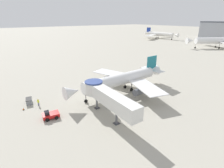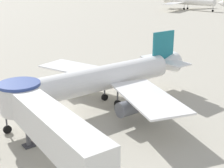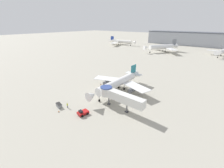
{
  "view_description": "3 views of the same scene",
  "coord_description": "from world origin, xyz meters",
  "px_view_note": "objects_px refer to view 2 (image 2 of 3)",
  "views": [
    {
      "loc": [
        38.07,
        -25.42,
        19.83
      ],
      "look_at": [
        2.06,
        1.61,
        2.71
      ],
      "focal_mm": 28.0,
      "sensor_mm": 36.0,
      "label": 1
    },
    {
      "loc": [
        34.06,
        -16.54,
        15.87
      ],
      "look_at": [
        7.73,
        3.44,
        4.74
      ],
      "focal_mm": 50.0,
      "sensor_mm": 36.0,
      "label": 2
    },
    {
      "loc": [
        36.74,
        -42.13,
        26.68
      ],
      "look_at": [
        4.6,
        -1.69,
        5.57
      ],
      "focal_mm": 24.0,
      "sensor_mm": 36.0,
      "label": 3
    }
  ],
  "objects_px": {
    "main_airplane": "(98,80)",
    "jet_bridge": "(41,117)",
    "traffic_cone_port_wing": "(62,84)",
    "background_jet_blue_tail": "(190,1)"
  },
  "relations": [
    {
      "from": "traffic_cone_port_wing",
      "to": "jet_bridge",
      "type": "bearing_deg",
      "value": -32.44
    },
    {
      "from": "jet_bridge",
      "to": "background_jet_blue_tail",
      "type": "distance_m",
      "value": 157.43
    },
    {
      "from": "main_airplane",
      "to": "jet_bridge",
      "type": "height_order",
      "value": "main_airplane"
    },
    {
      "from": "main_airplane",
      "to": "traffic_cone_port_wing",
      "type": "relative_size",
      "value": 41.18
    },
    {
      "from": "jet_bridge",
      "to": "traffic_cone_port_wing",
      "type": "bearing_deg",
      "value": 150.0
    },
    {
      "from": "main_airplane",
      "to": "background_jet_blue_tail",
      "type": "height_order",
      "value": "background_jet_blue_tail"
    },
    {
      "from": "main_airplane",
      "to": "background_jet_blue_tail",
      "type": "bearing_deg",
      "value": 124.59
    },
    {
      "from": "traffic_cone_port_wing",
      "to": "main_airplane",
      "type": "bearing_deg",
      "value": -2.0
    },
    {
      "from": "main_airplane",
      "to": "jet_bridge",
      "type": "xyz_separation_m",
      "value": [
        7.99,
        -11.38,
        0.94
      ]
    },
    {
      "from": "jet_bridge",
      "to": "traffic_cone_port_wing",
      "type": "xyz_separation_m",
      "value": [
        -18.49,
        11.75,
        -4.31
      ]
    }
  ]
}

